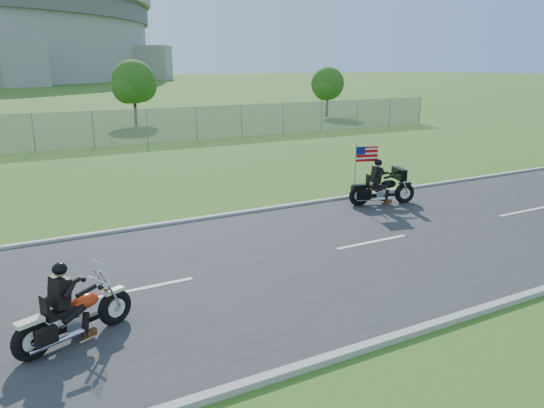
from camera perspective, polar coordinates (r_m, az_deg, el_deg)
ground at (r=11.86m, az=-4.50°, el=-7.35°), size 420.00×420.00×0.00m
road at (r=11.85m, az=-4.50°, el=-7.26°), size 120.00×8.00×0.04m
curb_north at (r=15.42m, az=-10.81°, el=-2.07°), size 120.00×0.18×0.12m
curb_south at (r=8.69m, az=7.16°, el=-15.90°), size 120.00×0.18×0.12m
tree_fence_near at (r=41.44m, az=-14.62°, el=12.37°), size 3.52×3.28×4.75m
tree_fence_far at (r=46.43m, az=6.01°, el=12.58°), size 3.08×2.87×4.20m
motorcycle_lead at (r=9.45m, az=-20.60°, el=-11.30°), size 2.06×1.05×1.46m
motorcycle_follow at (r=17.53m, az=11.75°, el=1.56°), size 2.23×1.04×1.90m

